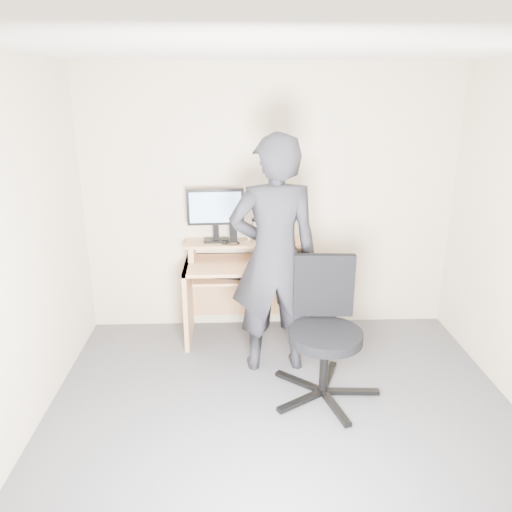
{
  "coord_description": "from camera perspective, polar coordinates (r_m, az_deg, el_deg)",
  "views": [
    {
      "loc": [
        -0.32,
        -2.86,
        2.28
      ],
      "look_at": [
        -0.16,
        1.05,
        0.95
      ],
      "focal_mm": 35.0,
      "sensor_mm": 36.0,
      "label": 1
    }
  ],
  "objects": [
    {
      "name": "ground",
      "position": [
        3.67,
        3.38,
        -19.66
      ],
      "size": [
        3.5,
        3.5,
        0.0
      ],
      "primitive_type": "plane",
      "color": "#535358",
      "rests_on": "ground"
    },
    {
      "name": "mouse",
      "position": [
        4.5,
        4.24,
        -0.9
      ],
      "size": [
        0.11,
        0.09,
        0.04
      ],
      "primitive_type": "ellipsoid",
      "rotation": [
        0.0,
        0.0,
        0.32
      ],
      "color": "black",
      "rests_on": "desk"
    },
    {
      "name": "travel_mug",
      "position": [
        4.63,
        0.06,
        2.85
      ],
      "size": [
        0.09,
        0.09,
        0.2
      ],
      "primitive_type": "cylinder",
      "rotation": [
        0.0,
        0.0,
        -0.02
      ],
      "color": "#B9B9BE",
      "rests_on": "desk"
    },
    {
      "name": "office_chair",
      "position": [
        3.84,
        7.85,
        -7.76
      ],
      "size": [
        0.81,
        0.84,
        1.05
      ],
      "rotation": [
        0.0,
        0.0,
        -0.06
      ],
      "color": "black",
      "rests_on": "ground"
    },
    {
      "name": "charger",
      "position": [
        4.58,
        -3.6,
        1.56
      ],
      "size": [
        0.05,
        0.05,
        0.03
      ],
      "primitive_type": "cube",
      "rotation": [
        0.0,
        0.0,
        -0.25
      ],
      "color": "black",
      "rests_on": "desk"
    },
    {
      "name": "back_wall",
      "position": [
        4.73,
        1.62,
        6.2
      ],
      "size": [
        3.5,
        0.02,
        2.5
      ],
      "primitive_type": "cube",
      "color": "#C4B49C",
      "rests_on": "ground"
    },
    {
      "name": "smartphone",
      "position": [
        4.66,
        3.93,
        1.71
      ],
      "size": [
        0.09,
        0.14,
        0.01
      ],
      "primitive_type": "cube",
      "rotation": [
        0.0,
        0.0,
        0.22
      ],
      "color": "black",
      "rests_on": "desk"
    },
    {
      "name": "headphones",
      "position": [
        4.7,
        -1.65,
        1.91
      ],
      "size": [
        0.18,
        0.18,
        0.06
      ],
      "primitive_type": "torus",
      "rotation": [
        0.26,
        0.0,
        -0.14
      ],
      "color": "silver",
      "rests_on": "desk"
    },
    {
      "name": "ceiling",
      "position": [
        2.89,
        4.41,
        23.09
      ],
      "size": [
        3.5,
        3.5,
        0.02
      ],
      "primitive_type": "cube",
      "color": "white",
      "rests_on": "back_wall"
    },
    {
      "name": "desk",
      "position": [
        4.72,
        -0.7,
        -2.76
      ],
      "size": [
        1.2,
        0.6,
        0.91
      ],
      "color": "tan",
      "rests_on": "ground"
    },
    {
      "name": "keyboard",
      "position": [
        4.52,
        -1.98,
        -2.17
      ],
      "size": [
        0.49,
        0.26,
        0.03
      ],
      "primitive_type": "cube",
      "rotation": [
        0.0,
        0.0,
        -0.18
      ],
      "color": "black",
      "rests_on": "desk"
    },
    {
      "name": "monitor",
      "position": [
        4.6,
        -4.65,
        5.22
      ],
      "size": [
        0.52,
        0.15,
        0.5
      ],
      "rotation": [
        0.0,
        0.0,
        0.05
      ],
      "color": "black",
      "rests_on": "desk"
    },
    {
      "name": "external_drive",
      "position": [
        4.66,
        -2.62,
        2.92
      ],
      "size": [
        0.07,
        0.13,
        0.2
      ],
      "primitive_type": "cube",
      "rotation": [
        0.0,
        0.0,
        0.01
      ],
      "color": "black",
      "rests_on": "desk"
    },
    {
      "name": "person",
      "position": [
        4.01,
        2.07,
        -0.1
      ],
      "size": [
        0.75,
        0.52,
        1.97
      ],
      "primitive_type": "imported",
      "rotation": [
        0.0,
        0.0,
        3.22
      ],
      "color": "black",
      "rests_on": "ground"
    }
  ]
}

